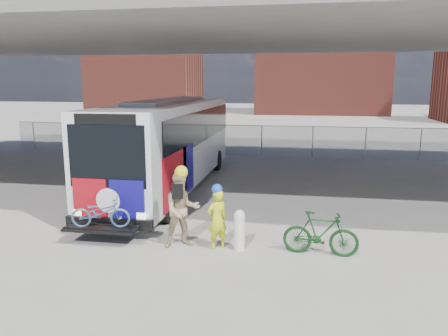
% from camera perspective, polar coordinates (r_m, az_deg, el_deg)
% --- Properties ---
extents(ground, '(160.00, 160.00, 0.00)m').
position_cam_1_polar(ground, '(15.01, -2.93, -5.71)').
color(ground, '#9E9991').
rests_on(ground, ground).
extents(bus, '(2.67, 12.95, 3.69)m').
position_cam_1_polar(bus, '(18.04, -7.03, 3.92)').
color(bus, silver).
rests_on(bus, ground).
extents(overpass, '(40.00, 16.00, 7.95)m').
position_cam_1_polar(overpass, '(18.43, -0.27, 17.97)').
color(overpass, '#605E59').
rests_on(overpass, ground).
extents(chainlink_fence, '(30.00, 0.06, 30.00)m').
position_cam_1_polar(chainlink_fence, '(26.37, 2.79, 4.72)').
color(chainlink_fence, gray).
rests_on(chainlink_fence, ground).
extents(brick_buildings, '(54.00, 22.00, 12.00)m').
position_cam_1_polar(brick_buildings, '(62.28, 8.16, 11.94)').
color(brick_buildings, maroon).
rests_on(brick_buildings, ground).
extents(smokestack, '(2.20, 2.20, 25.00)m').
position_cam_1_polar(smokestack, '(70.33, 19.45, 17.12)').
color(smokestack, maroon).
rests_on(smokestack, ground).
extents(bollard, '(0.28, 0.28, 1.09)m').
position_cam_1_polar(bollard, '(11.52, 2.01, -7.91)').
color(bollard, silver).
rests_on(bollard, ground).
extents(cyclist_hivis, '(0.69, 0.67, 1.76)m').
position_cam_1_polar(cyclist_hivis, '(11.53, -0.91, -6.51)').
color(cyclist_hivis, '#D0DC17').
rests_on(cyclist_hivis, ground).
extents(cyclist_tan, '(1.23, 1.14, 2.21)m').
position_cam_1_polar(cyclist_tan, '(11.67, -5.52, -5.33)').
color(cyclist_tan, tan).
rests_on(cyclist_tan, ground).
extents(bike_parked, '(1.93, 0.67, 1.14)m').
position_cam_1_polar(bike_parked, '(11.45, 12.50, -8.36)').
color(bike_parked, '#123B17').
rests_on(bike_parked, ground).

